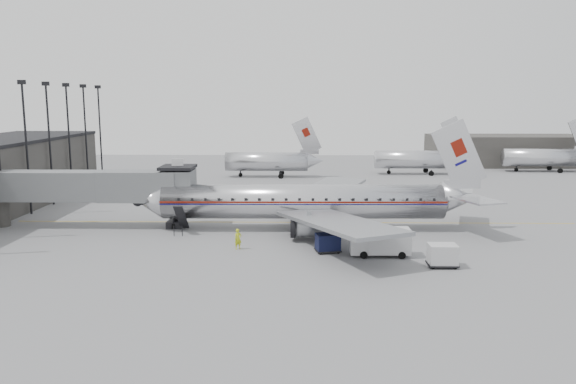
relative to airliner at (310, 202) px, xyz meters
name	(u,v)px	position (x,y,z in m)	size (l,w,h in m)	color
ground	(263,236)	(-4.62, -3.01, -2.83)	(160.00, 160.00, 0.00)	slate
hangar	(506,150)	(40.38, 56.99, 0.17)	(30.00, 12.00, 6.00)	#393734
apron_line	(294,222)	(-1.62, 2.99, -2.83)	(0.15, 60.00, 0.01)	gold
jet_bridge	(104,187)	(-21.29, 0.66, 1.35)	(21.00, 6.20, 7.10)	#5D5F62
floodlight_masts	(38,140)	(-32.12, 9.99, 5.53)	(0.90, 42.25, 15.25)	black
distant_aircraft_near	(268,161)	(-6.42, 38.99, -0.10)	(16.39, 3.20, 10.26)	silver
distant_aircraft_mid	(416,159)	(19.58, 42.99, -0.10)	(16.39, 3.20, 10.26)	silver
distant_aircraft_far	(543,157)	(43.58, 46.99, -0.10)	(16.39, 3.20, 10.26)	silver
airliner	(310,202)	(0.00, 0.00, 0.00)	(35.61, 33.01, 11.26)	silver
service_van	(381,242)	(5.80, -9.97, -1.59)	(5.04, 2.04, 2.37)	#BBBBBD
baggage_cart_navy	(328,243)	(1.38, -8.92, -1.97)	(2.35, 1.97, 1.63)	black
baggage_cart_white	(442,255)	(10.23, -13.01, -1.87)	(2.31, 1.76, 1.81)	#B9B9BB
ramp_worker	(238,239)	(-6.50, -8.02, -1.92)	(0.67, 0.44, 1.83)	#BDCB17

